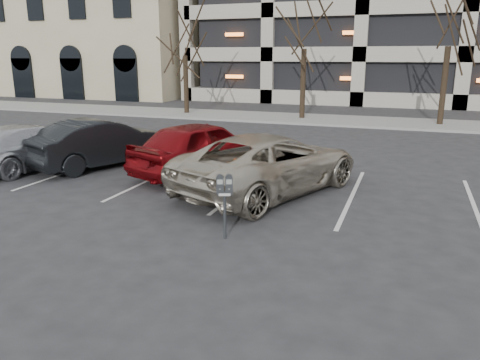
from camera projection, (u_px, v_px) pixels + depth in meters
name	position (u px, v px, depth m)	size (l,w,h in m)	color
ground	(273.00, 219.00, 10.14)	(140.00, 140.00, 0.00)	#28282B
sidewalk	(358.00, 121.00, 24.64)	(80.00, 4.00, 0.12)	gray
stall_lines	(247.00, 186.00, 12.69)	(16.90, 5.20, 0.00)	silver
office_building	(80.00, 11.00, 44.64)	(26.00, 16.20, 15.00)	tan
tree_a	(184.00, 18.00, 26.56)	(3.34, 3.34, 7.60)	black
tree_b	(306.00, 3.00, 24.09)	(3.68, 3.68, 8.36)	black
parking_meter	(225.00, 191.00, 8.79)	(0.34, 0.23, 1.25)	black
suv_silver	(269.00, 163.00, 11.95)	(4.42, 6.03, 1.53)	beige
car_red	(202.00, 147.00, 13.87)	(1.88, 4.67, 1.59)	maroon
car_dark	(102.00, 143.00, 14.78)	(1.59, 4.56, 1.50)	black
car_silver	(32.00, 146.00, 14.56)	(1.93, 4.74, 1.37)	#B6B8BE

